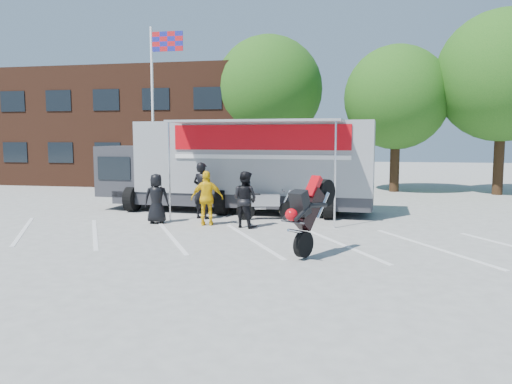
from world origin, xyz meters
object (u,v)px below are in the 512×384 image
(tree_mid, at_px, (397,98))
(spectator_leather_a, at_px, (157,198))
(spectator_leather_b, at_px, (202,191))
(flagpole, at_px, (157,91))
(spectator_leather_c, at_px, (245,199))
(tree_right, at_px, (503,76))
(transporter_truck, at_px, (242,211))
(parked_motorcycle, at_px, (267,220))
(spectator_hivis, at_px, (207,198))
(stunt_bike_rider, at_px, (320,254))
(tree_left, at_px, (268,90))

(tree_mid, height_order, spectator_leather_a, tree_mid)
(spectator_leather_b, bearing_deg, flagpole, -35.51)
(tree_mid, xyz_separation_m, spectator_leather_c, (-5.43, -12.11, -4.05))
(tree_right, height_order, spectator_leather_a, tree_right)
(transporter_truck, distance_m, spectator_leather_b, 2.44)
(flagpole, relative_size, spectator_leather_c, 4.46)
(parked_motorcycle, height_order, spectator_leather_a, spectator_leather_a)
(spectator_hivis, bearing_deg, stunt_bike_rider, 126.11)
(tree_mid, bearing_deg, spectator_leather_c, -114.14)
(spectator_hivis, bearing_deg, spectator_leather_b, -78.51)
(tree_left, xyz_separation_m, parked_motorcycle, (1.99, -11.50, -5.57))
(transporter_truck, height_order, stunt_bike_rider, transporter_truck)
(tree_mid, height_order, stunt_bike_rider, tree_mid)
(flagpole, bearing_deg, tree_right, 15.48)
(tree_mid, height_order, parked_motorcycle, tree_mid)
(stunt_bike_rider, xyz_separation_m, spectator_leather_b, (-4.47, 4.64, 1.00))
(tree_right, height_order, spectator_hivis, tree_right)
(parked_motorcycle, height_order, spectator_hivis, spectator_hivis)
(tree_mid, xyz_separation_m, tree_right, (5.00, -0.50, 0.93))
(spectator_hivis, bearing_deg, spectator_leather_c, 161.76)
(tree_mid, bearing_deg, spectator_leather_a, -125.38)
(tree_right, bearing_deg, parked_motorcycle, -135.03)
(stunt_bike_rider, bearing_deg, tree_left, 133.54)
(stunt_bike_rider, height_order, spectator_leather_b, spectator_leather_b)
(tree_left, height_order, tree_right, tree_right)
(spectator_leather_b, xyz_separation_m, spectator_leather_c, (1.86, -1.38, -0.10))
(transporter_truck, height_order, spectator_leather_c, spectator_leather_c)
(tree_right, xyz_separation_m, spectator_leather_b, (-12.28, -10.23, -4.88))
(transporter_truck, xyz_separation_m, spectator_leather_c, (0.86, -3.37, 0.90))
(spectator_leather_b, relative_size, spectator_leather_c, 1.11)
(tree_left, bearing_deg, spectator_leather_a, -96.53)
(tree_mid, distance_m, spectator_leather_a, 15.21)
(tree_mid, height_order, spectator_leather_b, tree_mid)
(transporter_truck, bearing_deg, parked_motorcycle, -51.09)
(transporter_truck, bearing_deg, spectator_hivis, -94.56)
(tree_left, xyz_separation_m, stunt_bike_rider, (4.19, -16.37, -5.57))
(tree_left, xyz_separation_m, tree_right, (12.00, -1.50, 0.31))
(flagpole, xyz_separation_m, transporter_truck, (4.95, -3.74, -5.05))
(transporter_truck, xyz_separation_m, parked_motorcycle, (1.28, -1.76, 0.00))
(transporter_truck, distance_m, parked_motorcycle, 2.18)
(flagpole, xyz_separation_m, tree_mid, (11.24, 5.00, -0.11))
(tree_left, relative_size, spectator_leather_b, 4.33)
(spectator_leather_b, distance_m, spectator_hivis, 1.39)
(tree_left, distance_m, stunt_bike_rider, 17.79)
(spectator_hivis, bearing_deg, tree_mid, -132.23)
(parked_motorcycle, distance_m, spectator_leather_c, 1.89)
(tree_mid, xyz_separation_m, transporter_truck, (-6.29, -8.74, -4.94))
(transporter_truck, relative_size, spectator_leather_b, 5.44)
(parked_motorcycle, xyz_separation_m, stunt_bike_rider, (2.19, -4.87, 0.00))
(stunt_bike_rider, distance_m, spectator_leather_c, 4.27)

